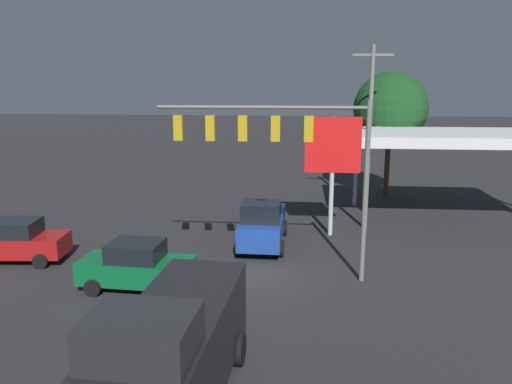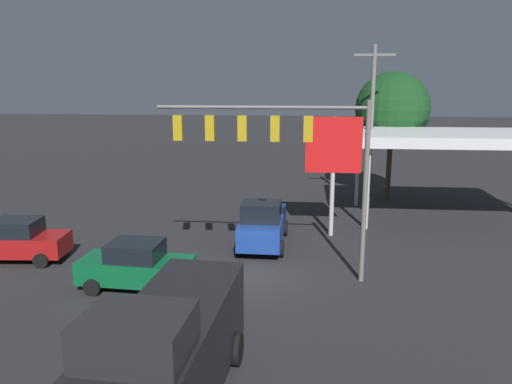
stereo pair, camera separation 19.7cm
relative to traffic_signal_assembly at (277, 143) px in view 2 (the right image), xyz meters
name	(u,v)px [view 2 (the right image)]	position (x,y,z in m)	size (l,w,h in m)	color
ground_plane	(252,275)	(1.06, -0.17, -5.67)	(200.00, 200.00, 0.00)	#262628
traffic_signal_assembly	(277,143)	(0.00, 0.00, 0.00)	(8.37, 0.43, 7.34)	slate
utility_pole	(371,127)	(-5.07, -11.13, -0.31)	(2.40, 0.26, 10.14)	slate
gas_station_canopy	(456,138)	(-9.85, -10.23, -0.87)	(11.74, 6.54, 5.15)	silver
price_sign	(333,150)	(-2.57, -6.17, -1.09)	(2.88, 0.27, 6.26)	#B7B7BC
delivery_truck	(170,351)	(2.08, 8.96, -3.97)	(2.89, 6.93, 3.58)	black
sedan_waiting	(17,240)	(11.86, -0.94, -4.72)	(4.52, 2.32, 1.93)	maroon
pickup_parked	(263,224)	(0.90, -4.08, -4.56)	(2.34, 5.24, 2.40)	navy
sedan_far	(136,266)	(5.43, 1.64, -4.72)	(4.51, 2.29, 1.93)	#0C592D
street_tree	(392,109)	(-7.00, -15.44, 0.51)	(5.02, 5.02, 8.70)	#4C331E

